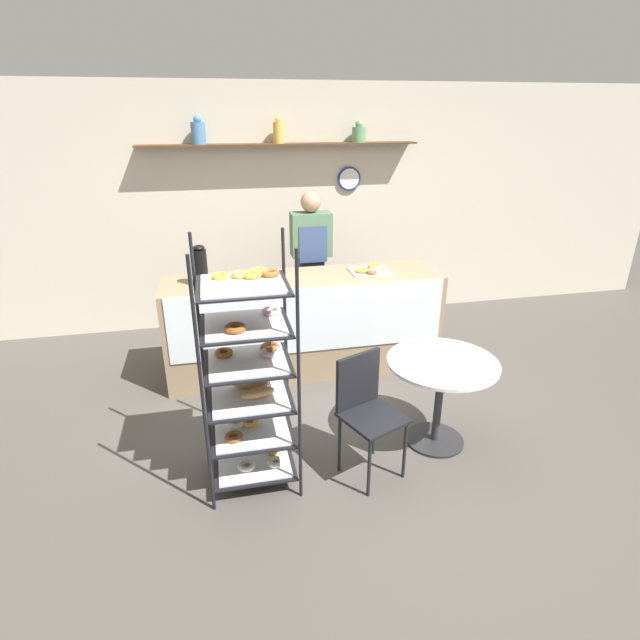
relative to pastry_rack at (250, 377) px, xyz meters
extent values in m
plane|color=#4C4742|center=(0.64, 0.40, -0.80)|extent=(14.00, 14.00, 0.00)
cube|color=beige|center=(0.64, 2.89, 0.55)|extent=(10.00, 0.06, 2.70)
cube|color=#4C331E|center=(0.64, 2.74, 1.27)|extent=(3.02, 0.24, 0.02)
cylinder|color=#4C7FB2|center=(-0.22, 2.74, 1.38)|extent=(0.15, 0.15, 0.22)
sphere|color=#4C7FB2|center=(-0.22, 2.74, 1.52)|extent=(0.08, 0.08, 0.08)
cylinder|color=gold|center=(0.62, 2.74, 1.38)|extent=(0.12, 0.12, 0.21)
sphere|color=gold|center=(0.62, 2.74, 1.51)|extent=(0.07, 0.07, 0.07)
cylinder|color=#669966|center=(1.51, 2.74, 1.35)|extent=(0.15, 0.15, 0.16)
sphere|color=#669966|center=(1.51, 2.74, 1.46)|extent=(0.08, 0.08, 0.08)
cylinder|color=navy|center=(1.43, 2.85, 0.87)|extent=(0.27, 0.03, 0.27)
cylinder|color=white|center=(1.43, 2.83, 0.87)|extent=(0.23, 0.00, 0.23)
cube|color=#937A5B|center=(0.64, 1.50, -0.32)|extent=(2.62, 0.64, 0.96)
cube|color=silver|center=(0.64, 1.18, -0.14)|extent=(2.51, 0.01, 0.62)
cylinder|color=black|center=(-0.30, -0.27, 0.06)|extent=(0.02, 0.02, 1.71)
cylinder|color=black|center=(0.28, -0.27, 0.06)|extent=(0.02, 0.02, 1.71)
cylinder|color=black|center=(-0.30, 0.25, 0.06)|extent=(0.02, 0.02, 1.71)
cylinder|color=black|center=(0.28, 0.25, 0.06)|extent=(0.02, 0.02, 1.71)
cube|color=black|center=(-0.01, -0.01, -0.68)|extent=(0.55, 0.50, 0.01)
cube|color=silver|center=(-0.01, -0.01, -0.67)|extent=(0.49, 0.44, 0.01)
torus|color=silver|center=(0.14, -0.09, -0.64)|extent=(0.11, 0.11, 0.04)
torus|color=silver|center=(-0.06, -0.08, -0.64)|extent=(0.12, 0.12, 0.03)
torus|color=gold|center=(0.14, 0.06, -0.64)|extent=(0.11, 0.11, 0.03)
cube|color=black|center=(-0.01, -0.01, -0.42)|extent=(0.55, 0.50, 0.01)
cube|color=silver|center=(-0.01, -0.01, -0.40)|extent=(0.49, 0.44, 0.01)
torus|color=gold|center=(-0.02, 0.06, -0.38)|extent=(0.13, 0.13, 0.03)
torus|color=silver|center=(-0.11, 0.06, -0.38)|extent=(0.12, 0.12, 0.04)
torus|color=brown|center=(-0.13, -0.10, -0.38)|extent=(0.12, 0.12, 0.03)
cube|color=black|center=(-0.01, -0.01, -0.15)|extent=(0.55, 0.50, 0.01)
cube|color=silver|center=(-0.01, -0.01, -0.14)|extent=(0.49, 0.44, 0.01)
ellipsoid|color=#B27F47|center=(-0.02, 0.10, -0.09)|extent=(0.25, 0.13, 0.08)
ellipsoid|color=olive|center=(0.04, 0.07, -0.10)|extent=(0.18, 0.11, 0.07)
ellipsoid|color=tan|center=(0.05, -0.04, -0.10)|extent=(0.24, 0.13, 0.07)
cube|color=black|center=(-0.01, -0.01, 0.11)|extent=(0.55, 0.50, 0.01)
cube|color=silver|center=(-0.01, -0.01, 0.12)|extent=(0.49, 0.44, 0.01)
torus|color=brown|center=(0.15, 0.11, 0.15)|extent=(0.13, 0.13, 0.04)
torus|color=#EAB2C1|center=(0.15, 0.04, 0.14)|extent=(0.13, 0.13, 0.04)
torus|color=brown|center=(-0.15, 0.10, 0.14)|extent=(0.12, 0.12, 0.03)
cube|color=black|center=(-0.01, -0.01, 0.37)|extent=(0.55, 0.50, 0.01)
cube|color=silver|center=(-0.01, -0.01, 0.38)|extent=(0.49, 0.44, 0.01)
torus|color=brown|center=(-0.07, -0.12, 0.41)|extent=(0.13, 0.13, 0.04)
torus|color=#EAB2C1|center=(0.17, 0.11, 0.40)|extent=(0.13, 0.13, 0.03)
cube|color=black|center=(-0.01, -0.01, 0.63)|extent=(0.55, 0.50, 0.01)
cube|color=silver|center=(-0.01, -0.01, 0.64)|extent=(0.49, 0.44, 0.01)
torus|color=gold|center=(-0.14, 0.11, 0.66)|extent=(0.11, 0.11, 0.03)
torus|color=gold|center=(0.06, 0.08, 0.67)|extent=(0.12, 0.12, 0.04)
torus|color=tan|center=(-0.02, 0.10, 0.67)|extent=(0.11, 0.11, 0.04)
torus|color=gold|center=(0.11, 0.14, 0.67)|extent=(0.12, 0.12, 0.04)
torus|color=brown|center=(0.17, 0.10, 0.67)|extent=(0.12, 0.12, 0.03)
cube|color=#282833|center=(0.83, 2.08, -0.30)|extent=(0.25, 0.19, 1.00)
cube|color=#4C7051|center=(0.83, 2.08, 0.43)|extent=(0.41, 0.22, 0.44)
cube|color=#334770|center=(0.83, 1.96, 0.35)|extent=(0.29, 0.01, 0.37)
sphere|color=tan|center=(0.83, 2.08, 0.76)|extent=(0.21, 0.21, 0.21)
cylinder|color=#262628|center=(1.42, 0.10, -0.79)|extent=(0.45, 0.45, 0.02)
cylinder|color=#333338|center=(1.42, 0.10, -0.45)|extent=(0.06, 0.06, 0.66)
cylinder|color=white|center=(1.42, 0.10, -0.11)|extent=(0.82, 0.82, 0.02)
cylinder|color=black|center=(0.72, -0.37, -0.57)|extent=(0.02, 0.02, 0.46)
cylinder|color=black|center=(1.02, -0.24, -0.57)|extent=(0.02, 0.02, 0.46)
cylinder|color=black|center=(0.60, -0.07, -0.57)|extent=(0.02, 0.02, 0.46)
cylinder|color=black|center=(0.89, 0.05, -0.57)|extent=(0.02, 0.02, 0.46)
cube|color=black|center=(0.81, -0.16, -0.33)|extent=(0.50, 0.50, 0.03)
cube|color=black|center=(0.74, 0.00, -0.12)|extent=(0.34, 0.17, 0.40)
cylinder|color=black|center=(-0.29, 1.46, 0.33)|extent=(0.12, 0.12, 0.32)
ellipsoid|color=black|center=(-0.29, 1.46, 0.51)|extent=(0.10, 0.10, 0.05)
cube|color=silver|center=(1.29, 1.52, 0.17)|extent=(0.37, 0.32, 0.01)
torus|color=silver|center=(1.34, 1.48, 0.19)|extent=(0.13, 0.13, 0.04)
torus|color=gold|center=(1.36, 1.49, 0.19)|extent=(0.13, 0.13, 0.04)
torus|color=brown|center=(1.28, 1.43, 0.19)|extent=(0.10, 0.10, 0.03)
torus|color=silver|center=(1.41, 1.52, 0.19)|extent=(0.11, 0.11, 0.03)
torus|color=gold|center=(1.36, 1.60, 0.19)|extent=(0.12, 0.12, 0.04)
torus|color=gold|center=(1.20, 1.49, 0.19)|extent=(0.12, 0.12, 0.03)
camera|label=1|loc=(-0.16, -2.88, 1.61)|focal=28.00mm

